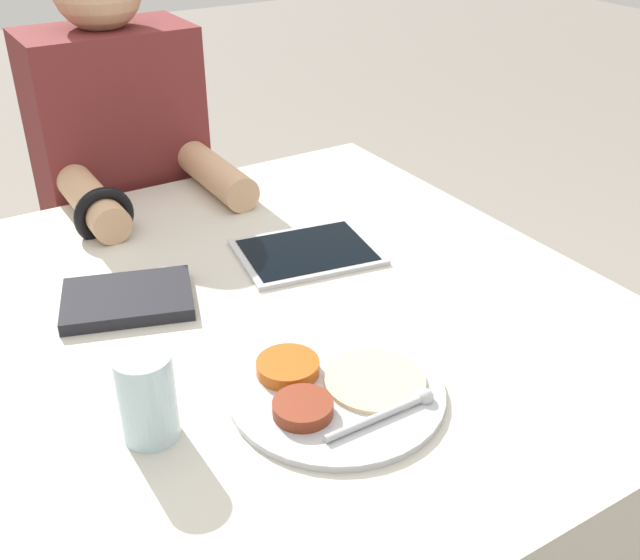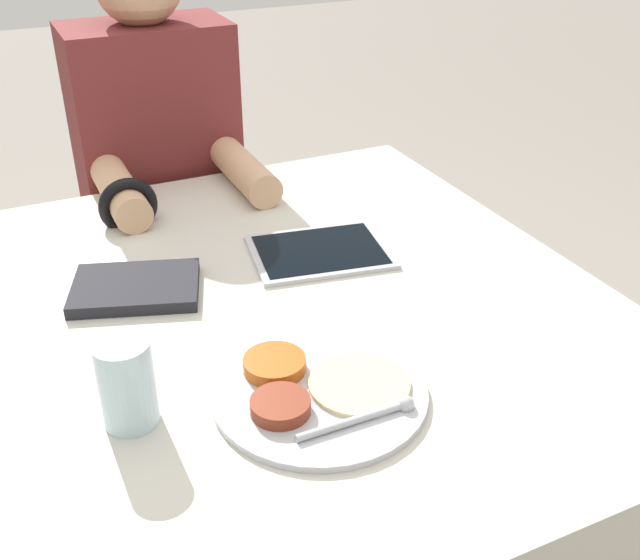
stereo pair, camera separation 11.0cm
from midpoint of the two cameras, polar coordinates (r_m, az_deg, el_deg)
dining_table at (r=1.38m, az=-6.67°, el=-15.44°), size 1.08×1.08×0.73m
thali_tray at (r=0.97m, az=-2.22°, el=-8.45°), size 0.28×0.28×0.03m
red_notebook at (r=1.20m, az=-17.00°, el=-1.53°), size 0.23×0.19×0.02m
tablet_device at (r=1.29m, az=-3.44°, el=2.08°), size 0.26×0.22×0.01m
person_diner at (r=1.78m, az=-15.82°, el=3.18°), size 0.35×0.45×1.20m
drinking_glass at (r=0.92m, az=-16.46°, el=-8.66°), size 0.07×0.07×0.12m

